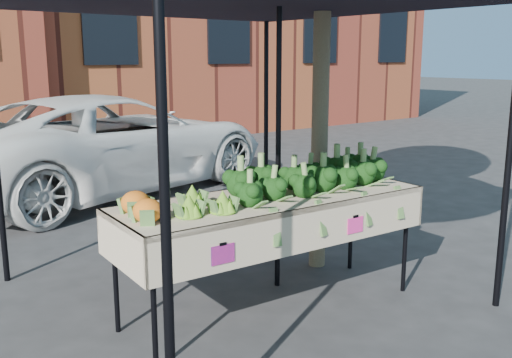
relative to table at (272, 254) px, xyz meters
name	(u,v)px	position (x,y,z in m)	size (l,w,h in m)	color
ground	(282,314)	(0.00, -0.12, -0.45)	(90.00, 90.00, 0.00)	#29292B
table	(272,254)	(0.00, 0.00, 0.00)	(2.44, 0.94, 0.90)	#C7B091
canopy	(238,128)	(-0.01, 0.43, 0.92)	(3.16, 3.16, 2.74)	black
broccoli_heap	(309,172)	(0.39, 0.03, 0.58)	(1.61, 0.58, 0.27)	black
romanesco_cluster	(197,196)	(-0.66, -0.01, 0.55)	(0.44, 0.48, 0.21)	#80B035
cauliflower_pair	(141,204)	(-1.03, 0.07, 0.54)	(0.24, 0.44, 0.19)	orange
vehicle	(103,13)	(0.75, 4.62, 2.06)	(2.32, 1.40, 5.03)	white
street_tree	(322,27)	(0.96, 0.50, 1.72)	(2.20, 2.20, 4.33)	#1E4C14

